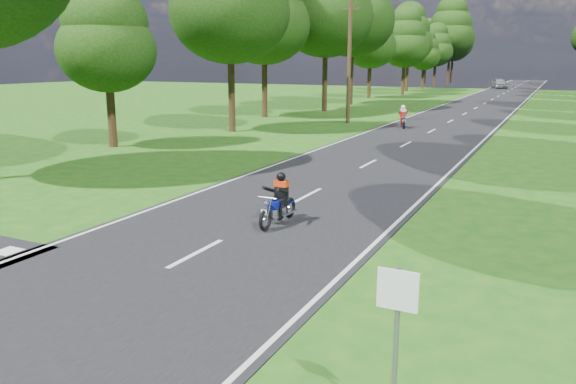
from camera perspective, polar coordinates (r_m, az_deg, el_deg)
The scene contains 9 objects.
ground at distance 11.01m, azimuth -15.41°, elevation -9.26°, with size 160.00×160.00×0.00m, color #165413.
main_road at distance 58.08m, azimuth 19.36°, elevation 8.49°, with size 7.00×140.00×0.02m, color black.
road_markings at distance 56.25m, azimuth 18.98°, elevation 8.40°, with size 7.40×140.00×0.01m.
treeline at distance 67.94m, azimuth 22.24°, elevation 15.83°, with size 40.00×115.35×14.78m.
telegraph_pole at distance 37.79m, azimuth 6.24°, elevation 13.13°, with size 1.20×0.26×8.00m.
road_sign at distance 6.33m, azimuth 10.96°, elevation -13.09°, with size 0.45×0.07×2.00m.
rider_near_blue at distance 14.26m, azimuth -1.03°, elevation -0.69°, with size 0.53×1.59×1.33m, color navy, non-canonical shape.
rider_far_red at distance 35.58m, azimuth 11.61°, elevation 7.52°, with size 0.55×1.66×1.39m, color #B40D11, non-canonical shape.
distant_car at distance 89.24m, azimuth 20.67°, elevation 10.30°, with size 1.75×4.34×1.48m, color #ABAEB2.
Camera 1 is at (6.89, -7.53, 4.13)m, focal length 35.00 mm.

